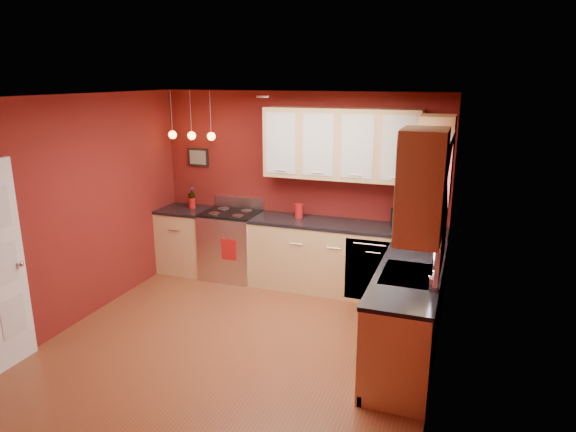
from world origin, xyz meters
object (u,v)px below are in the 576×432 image
(red_canister, at_px, (299,211))
(soap_pump, at_px, (433,280))
(gas_range, at_px, (232,244))
(coffee_maker, at_px, (399,218))
(sink, at_px, (408,276))

(red_canister, distance_m, soap_pump, 2.69)
(gas_range, distance_m, soap_pump, 3.44)
(gas_range, xyz_separation_m, soap_pump, (2.87, -1.82, 0.55))
(gas_range, xyz_separation_m, coffee_maker, (2.31, 0.08, 0.58))
(red_canister, bearing_deg, gas_range, -174.67)
(red_canister, xyz_separation_m, soap_pump, (1.89, -1.91, -0.00))
(gas_range, xyz_separation_m, sink, (2.62, -1.50, 0.43))
(coffee_maker, bearing_deg, gas_range, -171.48)
(sink, bearing_deg, gas_range, 150.22)
(gas_range, relative_size, coffee_maker, 4.40)
(sink, xyz_separation_m, soap_pump, (0.25, -0.32, 0.11))
(soap_pump, bearing_deg, gas_range, 147.60)
(gas_range, relative_size, soap_pump, 6.18)
(gas_range, bearing_deg, coffee_maker, 1.98)
(coffee_maker, distance_m, soap_pump, 1.98)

